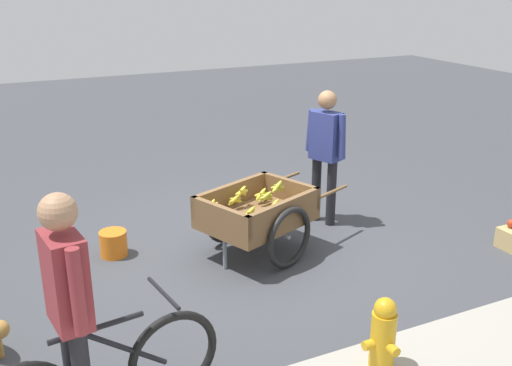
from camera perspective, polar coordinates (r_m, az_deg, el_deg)
name	(u,v)px	position (r m, az deg, el deg)	size (l,w,h in m)	color
ground_plane	(255,246)	(6.42, -0.06, -6.10)	(24.00, 24.00, 0.00)	#3D3F44
fruit_cart	(258,215)	(6.08, 0.15, -3.11)	(1.81, 1.32, 0.72)	brown
vendor_person	(325,146)	(6.75, 6.76, 3.60)	(0.31, 0.53, 1.57)	black
cyclist_person	(68,298)	(3.69, -17.76, -10.56)	(0.24, 0.54, 1.65)	black
fire_hydrant	(383,340)	(4.40, 12.18, -14.71)	(0.25, 0.25, 0.67)	gold
plastic_bucket	(113,243)	(6.33, -13.66, -5.73)	(0.28, 0.28, 0.27)	orange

